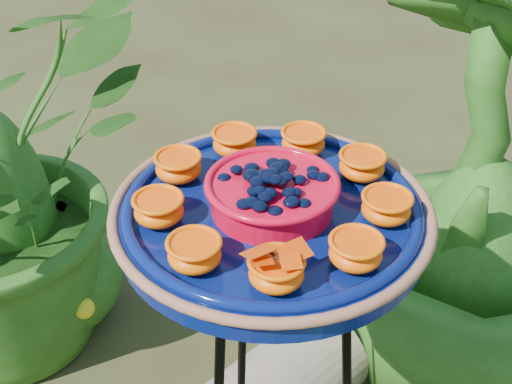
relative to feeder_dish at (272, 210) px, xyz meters
The scene contains 2 objects.
feeder_dish is the anchor object (origin of this frame).
shrub_back_right 0.74m from the feeder_dish, 44.36° to the left, with size 0.63×0.63×1.13m, color #245015.
Camera 1 is at (0.07, -0.71, 1.47)m, focal length 50.00 mm.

